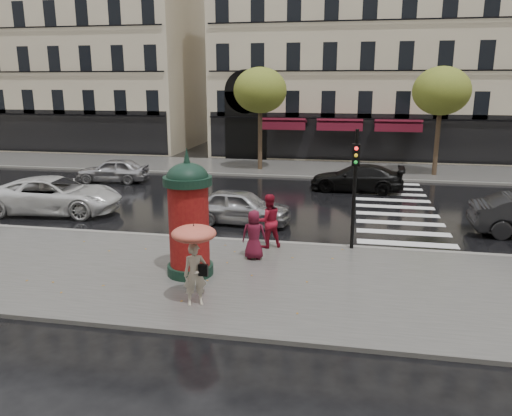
% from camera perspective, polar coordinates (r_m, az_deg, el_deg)
% --- Properties ---
extents(ground, '(160.00, 160.00, 0.00)m').
position_cam_1_polar(ground, '(15.67, -4.09, -7.38)').
color(ground, black).
rests_on(ground, ground).
extents(near_sidewalk, '(90.00, 7.00, 0.12)m').
position_cam_1_polar(near_sidewalk, '(15.20, -4.58, -7.86)').
color(near_sidewalk, '#474744').
rests_on(near_sidewalk, ground).
extents(far_sidewalk, '(90.00, 6.00, 0.12)m').
position_cam_1_polar(far_sidewalk, '(33.77, 4.12, 4.55)').
color(far_sidewalk, '#474744').
rests_on(far_sidewalk, ground).
extents(near_kerb, '(90.00, 0.25, 0.14)m').
position_cam_1_polar(near_kerb, '(18.39, -1.73, -3.79)').
color(near_kerb, slate).
rests_on(near_kerb, ground).
extents(far_kerb, '(90.00, 0.25, 0.14)m').
position_cam_1_polar(far_kerb, '(30.83, 3.47, 3.63)').
color(far_kerb, slate).
rests_on(far_kerb, ground).
extents(zebra_crossing, '(3.60, 11.75, 0.01)m').
position_cam_1_polar(zebra_crossing, '(24.46, 15.58, 0.13)').
color(zebra_crossing, silver).
rests_on(zebra_crossing, ground).
extents(bldg_far_corner, '(26.00, 14.00, 22.90)m').
position_cam_1_polar(bldg_far_corner, '(44.46, 14.45, 21.07)').
color(bldg_far_corner, '#B7A88C').
rests_on(bldg_far_corner, ground).
extents(bldg_far_left, '(24.00, 14.00, 22.90)m').
position_cam_1_polar(bldg_far_left, '(51.35, -20.79, 19.65)').
color(bldg_far_left, '#B7A88C').
rests_on(bldg_far_left, ground).
extents(tree_far_left, '(3.40, 3.40, 6.64)m').
position_cam_1_polar(tree_far_left, '(32.58, 0.48, 13.26)').
color(tree_far_left, '#38281C').
rests_on(tree_far_left, ground).
extents(tree_far_right, '(3.40, 3.40, 6.64)m').
position_cam_1_polar(tree_far_right, '(32.49, 20.43, 12.38)').
color(tree_far_right, '#38281C').
rests_on(tree_far_right, ground).
extents(woman_umbrella, '(1.15, 1.15, 2.20)m').
position_cam_1_polar(woman_umbrella, '(12.84, -7.05, -4.96)').
color(woman_umbrella, '#BAAE99').
rests_on(woman_umbrella, near_sidewalk).
extents(woman_red, '(1.15, 1.06, 1.90)m').
position_cam_1_polar(woman_red, '(17.33, 1.40, -1.47)').
color(woman_red, maroon).
rests_on(woman_red, near_sidewalk).
extents(man_burgundy, '(0.83, 0.57, 1.63)m').
position_cam_1_polar(man_burgundy, '(16.23, -0.23, -3.06)').
color(man_burgundy, '#571124').
rests_on(man_burgundy, near_sidewalk).
extents(morris_column, '(1.42, 1.42, 3.83)m').
position_cam_1_polar(morris_column, '(14.79, -7.70, -0.83)').
color(morris_column, black).
rests_on(morris_column, near_sidewalk).
extents(traffic_light, '(0.26, 0.38, 4.13)m').
position_cam_1_polar(traffic_light, '(17.08, 11.24, 3.37)').
color(traffic_light, black).
rests_on(traffic_light, near_sidewalk).
extents(car_silver, '(4.35, 2.01, 1.44)m').
position_cam_1_polar(car_silver, '(20.70, -1.79, 0.16)').
color(car_silver, '#A5A6AA').
rests_on(car_silver, ground).
extents(car_white, '(6.11, 3.30, 1.63)m').
position_cam_1_polar(car_white, '(24.08, -22.01, 1.36)').
color(car_white, silver).
rests_on(car_white, ground).
extents(car_black, '(5.03, 2.28, 1.43)m').
position_cam_1_polar(car_black, '(27.40, 11.44, 3.39)').
color(car_black, black).
rests_on(car_black, ground).
extents(car_far_silver, '(4.26, 2.08, 1.40)m').
position_cam_1_polar(car_far_silver, '(30.45, -16.02, 4.17)').
color(car_far_silver, '#A3A3A7').
rests_on(car_far_silver, ground).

